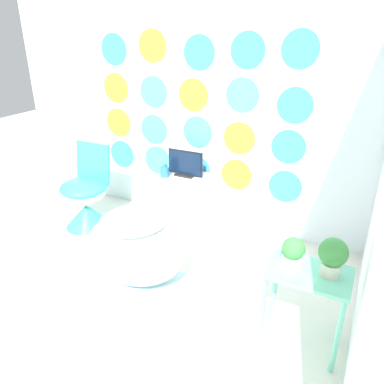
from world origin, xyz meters
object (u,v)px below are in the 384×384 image
Objects in this scene: chair at (86,201)px; potted_plant_right at (333,256)px; potted_plant_left at (293,252)px; vase at (165,171)px; bathtub at (135,248)px; tv at (185,165)px.

chair is 3.46× the size of potted_plant_right.
potted_plant_right is (0.22, 0.01, 0.04)m from potted_plant_left.
vase is 0.55× the size of potted_plant_right.
bathtub is 3.45× the size of potted_plant_right.
chair is at bearing 152.05° from bathtub.
potted_plant_left is at bearing -15.36° from chair.
potted_plant_left is 0.79× the size of potted_plant_right.
vase reaches higher than bathtub.
potted_plant_left is at bearing -39.56° from tv.
chair is 2.55m from potted_plant_right.
vase is at bearing 104.62° from bathtub.
chair reaches higher than bathtub.
potted_plant_left is at bearing -33.09° from vase.
potted_plant_left is at bearing -178.52° from potted_plant_right.
bathtub is 4.35× the size of potted_plant_left.
tv is 1.91× the size of potted_plant_left.
bathtub is 1.54m from potted_plant_right.
potted_plant_right is at bearing -35.04° from tv.
chair is 4.37× the size of potted_plant_left.
bathtub is 6.22× the size of vase.
potted_plant_right is (1.54, -1.08, 0.04)m from tv.
chair is 1.09m from tv.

